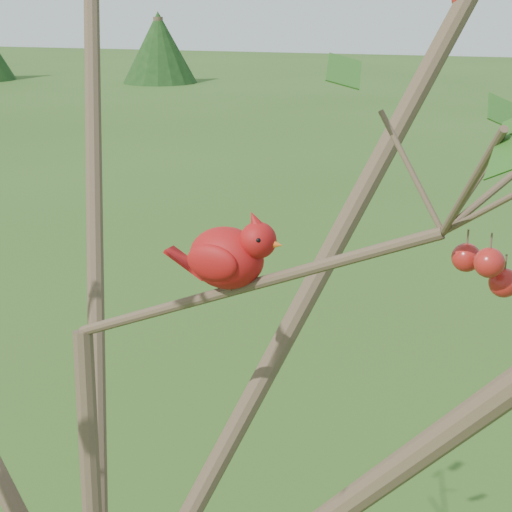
# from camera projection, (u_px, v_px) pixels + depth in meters

# --- Properties ---
(crabapple_tree) EXTENTS (2.35, 2.05, 2.95)m
(crabapple_tree) POSITION_uv_depth(u_px,v_px,m) (74.00, 263.00, 1.17)
(crabapple_tree) COLOR #463526
(crabapple_tree) RESTS_ON ground
(cardinal) EXTENTS (0.20, 0.11, 0.14)m
(cardinal) POSITION_uv_depth(u_px,v_px,m) (230.00, 255.00, 1.19)
(cardinal) COLOR #A90E14
(cardinal) RESTS_ON ground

